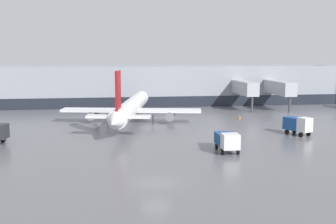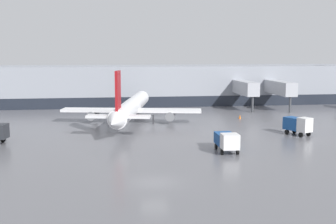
{
  "view_description": "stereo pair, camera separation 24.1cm",
  "coord_description": "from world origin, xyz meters",
  "px_view_note": "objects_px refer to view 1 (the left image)",
  "views": [
    {
      "loc": [
        -4.23,
        -37.97,
        12.09
      ],
      "look_at": [
        4.81,
        25.55,
        3.0
      ],
      "focal_mm": 45.0,
      "sensor_mm": 36.0,
      "label": 1
    },
    {
      "loc": [
        -3.99,
        -38.0,
        12.09
      ],
      "look_at": [
        4.81,
        25.55,
        3.0
      ],
      "focal_mm": 45.0,
      "sensor_mm": 36.0,
      "label": 2
    }
  ],
  "objects_px": {
    "service_truck_1": "(298,124)",
    "service_truck_0": "(227,140)",
    "traffic_cone_3": "(240,117)",
    "parked_jet_2": "(131,107)"
  },
  "relations": [
    {
      "from": "service_truck_0",
      "to": "traffic_cone_3",
      "type": "distance_m",
      "value": 26.93
    },
    {
      "from": "service_truck_0",
      "to": "service_truck_1",
      "type": "bearing_deg",
      "value": 124.69
    },
    {
      "from": "parked_jet_2",
      "to": "service_truck_1",
      "type": "xyz_separation_m",
      "value": [
        23.73,
        -13.99,
        -1.12
      ]
    },
    {
      "from": "parked_jet_2",
      "to": "service_truck_0",
      "type": "xyz_separation_m",
      "value": [
        10.51,
        -22.75,
        -1.29
      ]
    },
    {
      "from": "traffic_cone_3",
      "to": "service_truck_0",
      "type": "bearing_deg",
      "value": -110.92
    },
    {
      "from": "service_truck_0",
      "to": "parked_jet_2",
      "type": "bearing_deg",
      "value": -154.05
    },
    {
      "from": "service_truck_0",
      "to": "service_truck_1",
      "type": "relative_size",
      "value": 1.1
    },
    {
      "from": "parked_jet_2",
      "to": "service_truck_1",
      "type": "distance_m",
      "value": 27.57
    },
    {
      "from": "service_truck_1",
      "to": "service_truck_0",
      "type": "bearing_deg",
      "value": -80.79
    },
    {
      "from": "service_truck_0",
      "to": "service_truck_1",
      "type": "height_order",
      "value": "service_truck_1"
    }
  ]
}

